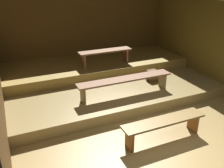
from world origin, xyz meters
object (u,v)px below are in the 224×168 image
bench_lower_center (125,81)px  wooden_crate_lower (152,75)px  bench_floor_center (164,124)px  bench_middle_center (105,53)px

bench_lower_center → wooden_crate_lower: size_ratio=8.93×
bench_floor_center → bench_middle_center: (0.11, 3.13, 0.53)m
bench_middle_center → wooden_crate_lower: 1.50m
bench_floor_center → wooden_crate_lower: 2.37m
bench_floor_center → bench_lower_center: bench_lower_center is taller
bench_middle_center → bench_lower_center: bearing=-94.7°
bench_lower_center → bench_middle_center: (0.13, 1.55, 0.25)m
bench_lower_center → wooden_crate_lower: bearing=25.4°
bench_middle_center → bench_floor_center: bearing=-92.0°
bench_lower_center → bench_middle_center: bearing=85.3°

